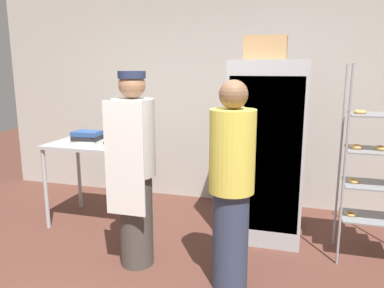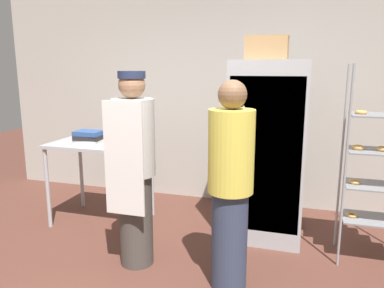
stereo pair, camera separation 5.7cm
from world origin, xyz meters
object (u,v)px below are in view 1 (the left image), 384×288
Objects in this scene: refrigerator at (267,151)px; cardboard_storage_box at (266,48)px; binder_stack at (87,138)px; donut_box at (115,143)px; blender_pitcher at (118,128)px; person_customer at (232,186)px; baking_rack at (379,167)px; person_baker at (134,168)px.

cardboard_storage_box reaches higher than refrigerator.
refrigerator is at bearing 9.74° from binder_stack.
refrigerator is 4.49× the size of cardboard_storage_box.
donut_box is (-1.53, -0.39, 0.07)m from refrigerator.
refrigerator reaches higher than blender_pitcher.
person_customer is at bearing -26.85° from donut_box.
blender_pitcher is at bearing 177.89° from cardboard_storage_box.
refrigerator is at bearing 165.79° from baking_rack.
person_baker is (0.47, -0.56, -0.08)m from donut_box.
refrigerator is at bearing 0.71° from cardboard_storage_box.
donut_box is 0.16× the size of person_baker.
donut_box is at bearing 153.15° from person_customer.
person_baker reaches higher than person_customer.
refrigerator reaches higher than person_baker.
refrigerator is 6.18× the size of binder_stack.
person_customer is at bearing -99.39° from refrigerator.
refrigerator is 1.05m from baking_rack.
person_customer is at bearing -7.85° from person_baker.
refrigerator is 1.09m from person_customer.
cardboard_storage_box is at bearing 83.10° from person_customer.
person_baker reaches higher than donut_box.
donut_box is 0.93× the size of blender_pitcher.
binder_stack is at bearing -113.45° from blender_pitcher.
donut_box is at bearing -165.37° from cardboard_storage_box.
blender_pitcher is 0.18× the size of person_customer.
blender_pitcher is 1.00× the size of binder_stack.
cardboard_storage_box is 0.24× the size of person_customer.
person_customer reaches higher than blender_pitcher.
donut_box is at bearing -177.09° from baking_rack.
refrigerator is 6.66× the size of donut_box.
baking_rack reaches higher than person_customer.
binder_stack is (-2.91, -0.07, 0.12)m from baking_rack.
baking_rack is at bearing -13.57° from cardboard_storage_box.
blender_pitcher is 1.22m from person_baker.
baking_rack reaches higher than person_baker.
person_baker is (-2.07, -0.69, 0.01)m from baking_rack.
blender_pitcher is 1.93m from person_customer.
refrigerator is 1.42m from person_baker.
cardboard_storage_box is (-1.06, 0.26, 1.05)m from baking_rack.
blender_pitcher is at bearing 173.37° from baking_rack.
refrigerator is at bearing -2.03° from blender_pitcher.
person_customer is (-0.13, -1.07, -1.09)m from cardboard_storage_box.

